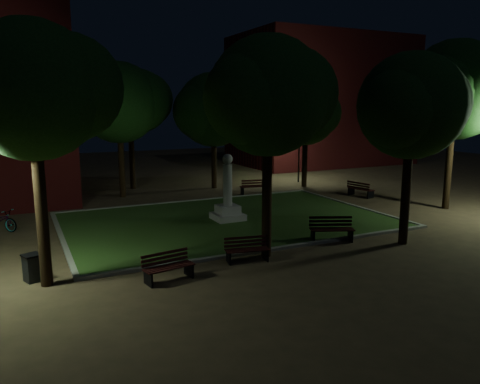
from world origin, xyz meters
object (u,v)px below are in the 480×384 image
at_px(monument, 228,202).
at_px(trash_bin, 32,268).
at_px(bench_near_left, 247,250).
at_px(bicycle, 0,220).
at_px(bench_west_near, 168,267).
at_px(bench_far_side, 255,187).
at_px(bench_right_side, 360,190).
at_px(bench_near_right, 331,230).

xyz_separation_m(monument, trash_bin, (-8.86, -4.56, -0.50)).
height_order(bench_near_left, bicycle, bicycle).
distance_m(bench_west_near, bench_far_side, 15.17).
xyz_separation_m(monument, bicycle, (-9.94, 2.73, -0.46)).
xyz_separation_m(bench_near_left, bicycle, (-8.11, 8.48, 0.09)).
relative_size(monument, trash_bin, 3.59).
distance_m(monument, bench_west_near, 8.07).
relative_size(monument, bench_right_side, 1.80).
distance_m(monument, bench_near_right, 5.56).
height_order(monument, bench_west_near, monument).
height_order(bench_west_near, bicycle, bicycle).
height_order(bench_west_near, trash_bin, bench_west_near).
bearing_deg(bench_far_side, bench_near_left, 73.36).
bearing_deg(bench_right_side, bench_near_left, 112.31).
xyz_separation_m(bench_west_near, trash_bin, (-3.92, 1.79, 0.03)).
bearing_deg(bench_far_side, monument, 64.03).
bearing_deg(bench_near_left, bench_west_near, -158.49).
relative_size(bench_far_side, bicycle, 1.00).
bearing_deg(bench_right_side, trash_bin, 98.05).
bearing_deg(bench_west_near, bicycle, 108.75).
relative_size(monument, bench_far_side, 1.69).
distance_m(monument, trash_bin, 9.98).
xyz_separation_m(bench_near_right, bench_west_near, (-7.45, -1.41, -0.04)).
relative_size(bench_near_left, bench_far_side, 0.88).
xyz_separation_m(bench_west_near, bench_right_side, (14.87, 8.48, 0.01)).
relative_size(bench_near_left, trash_bin, 1.86).
distance_m(monument, bench_right_side, 10.16).
relative_size(monument, bench_near_right, 1.68).
xyz_separation_m(bench_near_right, trash_bin, (-11.36, 0.38, -0.01)).
bearing_deg(bench_near_left, bench_far_side, 72.07).
relative_size(monument, bench_near_left, 1.93).
bearing_deg(bicycle, monument, -60.69).
relative_size(bench_far_side, trash_bin, 2.12).
bearing_deg(monument, trash_bin, -152.78).
bearing_deg(bench_near_left, monument, 83.09).
bearing_deg(bench_right_side, bicycle, 76.73).
bearing_deg(monument, bench_near_right, -63.15).
distance_m(bench_far_side, bicycle, 14.61).
bearing_deg(bench_west_near, bench_right_side, 19.62).
relative_size(bench_right_side, bench_far_side, 0.94).
xyz_separation_m(monument, bench_right_side, (9.92, 2.13, -0.52)).
distance_m(bench_near_left, bench_far_side, 12.96).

